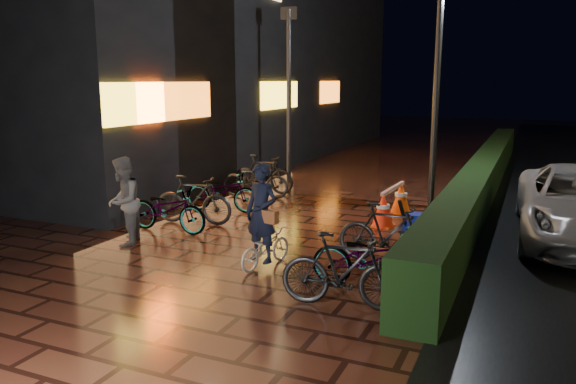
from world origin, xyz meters
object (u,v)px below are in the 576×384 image
at_px(cyclist, 263,229).
at_px(traffic_barrier, 392,203).
at_px(bystander_person, 123,201).
at_px(cart_assembly, 414,224).

height_order(cyclist, traffic_barrier, cyclist).
height_order(bystander_person, cyclist, cyclist).
height_order(traffic_barrier, cart_assembly, cart_assembly).
bearing_deg(cyclist, bystander_person, 177.71).
xyz_separation_m(bystander_person, cyclist, (3.01, -0.12, -0.19)).
xyz_separation_m(bystander_person, traffic_barrier, (4.21, 4.01, -0.47)).
relative_size(cyclist, traffic_barrier, 0.94).
bearing_deg(cyclist, cart_assembly, 42.60).
relative_size(bystander_person, cyclist, 0.95).
bearing_deg(traffic_barrier, bystander_person, -136.41).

